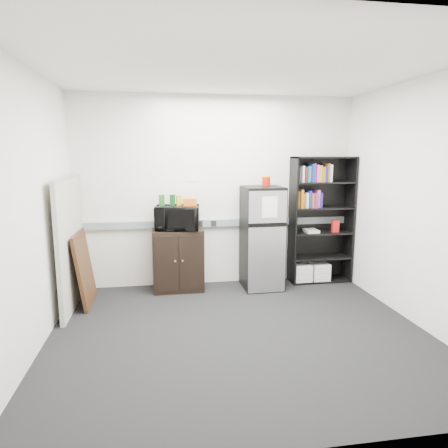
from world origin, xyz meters
The scene contains 18 objects.
floor centered at (0.00, 0.00, 0.00)m, with size 4.00×4.00×0.00m, color black.
wall_back centered at (0.00, 1.75, 1.35)m, with size 4.00×0.02×2.70m, color silver.
wall_right centered at (2.00, 0.00, 1.35)m, with size 0.02×3.50×2.70m, color silver.
wall_left centered at (-2.00, 0.00, 1.35)m, with size 0.02×3.50×2.70m, color silver.
ceiling centered at (0.00, 0.00, 2.70)m, with size 4.00×3.50×0.02m, color white.
electrical_raceway centered at (0.00, 1.72, 0.90)m, with size 3.92×0.05×0.10m, color gray.
wall_note centered at (-0.35, 1.74, 1.55)m, with size 0.14×0.00×0.10m, color white.
bookshelf centered at (1.51, 1.57, 0.97)m, with size 0.90×0.34×1.85m.
cubicle_partition centered at (-1.90, 1.08, 0.81)m, with size 0.06×1.30×1.62m.
cabinet centered at (-0.58, 1.50, 0.43)m, with size 0.69×0.46×0.87m.
microwave centered at (-0.58, 1.48, 1.03)m, with size 0.59×0.40×0.32m, color black.
snack_box_a centered at (-0.78, 1.52, 1.27)m, with size 0.07×0.05×0.15m, color #175018.
snack_box_b centered at (-0.64, 1.52, 1.27)m, with size 0.07×0.05×0.15m, color #0C3812.
snack_box_c centered at (-0.55, 1.52, 1.26)m, with size 0.07×0.05×0.14m, color gold.
snack_bag centered at (-0.40, 1.47, 1.24)m, with size 0.18×0.10×0.10m, color #C25613.
refrigerator centered at (0.60, 1.42, 0.72)m, with size 0.55×0.58×1.44m.
coffee_can centered at (0.68, 1.55, 1.52)m, with size 0.12×0.12×0.16m.
framed_poster centered at (-1.77, 1.15, 0.46)m, with size 0.16×0.72×0.92m.
Camera 1 is at (-0.80, -3.92, 1.89)m, focal length 32.00 mm.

